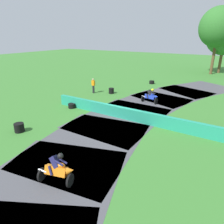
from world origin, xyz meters
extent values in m
plane|color=#38752D|center=(0.00, 0.00, 0.00)|extent=(120.00, 120.00, 0.00)
cube|color=#47474C|center=(3.60, 13.00, 0.00)|extent=(8.91, 9.80, 0.01)
cube|color=#47474C|center=(1.70, 8.88, 0.00)|extent=(8.12, 9.50, 0.01)
cube|color=#47474C|center=(0.49, 4.51, 0.00)|extent=(7.11, 8.95, 0.01)
cube|color=#47474C|center=(0.01, 0.00, 0.00)|extent=(5.92, 8.17, 0.01)
cube|color=#47474C|center=(0.26, -4.53, 0.00)|extent=(6.75, 8.73, 0.01)
cube|color=#47474C|center=(1.24, -8.96, 0.00)|extent=(7.82, 9.35, 0.01)
cube|color=#239375|center=(5.22, -0.14, 0.45)|extent=(23.05, 0.90, 0.90)
cylinder|color=black|center=(1.21, 4.67, 0.29)|extent=(0.18, 0.73, 0.73)
cylinder|color=black|center=(-0.18, 4.85, 0.29)|extent=(0.18, 0.73, 0.73)
cube|color=#1E38B2|center=(0.53, 4.84, 0.58)|extent=(1.04, 0.50, 0.46)
ellipsoid|color=#1E38B2|center=(0.71, 4.88, 0.83)|extent=(0.48, 0.38, 0.30)
cone|color=#1E38B2|center=(1.20, 4.78, 0.70)|extent=(0.42, 0.41, 0.47)
cylinder|color=#B2B2B7|center=(-0.09, 4.78, 0.53)|extent=(0.42, 0.17, 0.18)
cube|color=black|center=(0.46, 4.94, 0.95)|extent=(0.52, 0.44, 0.62)
sphere|color=yellow|center=(0.69, 4.98, 1.23)|extent=(0.26, 0.26, 0.26)
cylinder|color=black|center=(0.76, 5.08, 0.93)|extent=(0.43, 0.19, 0.24)
cylinder|color=black|center=(0.71, 4.74, 1.02)|extent=(0.43, 0.19, 0.24)
cylinder|color=black|center=(0.37, 5.04, 0.56)|extent=(0.27, 0.22, 0.42)
cylinder|color=black|center=(0.32, 4.69, 0.65)|extent=(0.27, 0.22, 0.42)
cylinder|color=black|center=(1.92, -7.97, 0.28)|extent=(0.28, 0.76, 0.77)
cylinder|color=black|center=(0.56, -8.32, 0.28)|extent=(0.28, 0.76, 0.77)
cube|color=orange|center=(1.22, -8.05, 0.57)|extent=(1.07, 0.64, 0.47)
ellipsoid|color=orange|center=(1.37, -7.92, 0.81)|extent=(0.51, 0.44, 0.32)
cone|color=orange|center=(1.86, -7.84, 0.68)|extent=(0.47, 0.47, 0.49)
cylinder|color=#B2B2B7|center=(0.67, -8.34, 0.53)|extent=(0.42, 0.19, 0.18)
cube|color=#1E1E4C|center=(1.11, -7.95, 0.92)|extent=(0.57, 0.43, 0.63)
sphere|color=black|center=(1.29, -7.80, 1.19)|extent=(0.26, 0.26, 0.26)
cylinder|color=#1E1E4C|center=(1.33, -7.70, 0.89)|extent=(0.44, 0.17, 0.25)
cylinder|color=#1E1E4C|center=(1.42, -8.03, 1.01)|extent=(0.44, 0.17, 0.25)
cylinder|color=#1E1E4C|center=(1.00, -7.92, 0.52)|extent=(0.31, 0.22, 0.42)
cylinder|color=#1E1E4C|center=(1.08, -8.25, 0.64)|extent=(0.31, 0.22, 0.42)
cylinder|color=black|center=(-2.22, 12.59, 0.10)|extent=(0.64, 0.64, 0.20)
cylinder|color=black|center=(-2.22, 12.59, 0.30)|extent=(0.64, 0.64, 0.20)
cylinder|color=black|center=(-4.32, 5.71, 0.10)|extent=(0.57, 0.57, 0.20)
cylinder|color=black|center=(-4.32, 5.71, 0.30)|extent=(0.57, 0.57, 0.20)
cylinder|color=black|center=(-4.32, 5.71, 0.50)|extent=(0.57, 0.57, 0.20)
cylinder|color=black|center=(-4.83, -0.21, 0.10)|extent=(0.64, 0.64, 0.20)
cylinder|color=black|center=(-4.83, -0.21, 0.30)|extent=(0.64, 0.64, 0.20)
cylinder|color=black|center=(-4.62, -5.70, 0.10)|extent=(0.64, 0.64, 0.20)
cylinder|color=black|center=(-4.62, -5.70, 0.30)|extent=(0.64, 0.64, 0.20)
cylinder|color=black|center=(-4.62, -5.70, 0.50)|extent=(0.64, 0.64, 0.20)
cylinder|color=#232328|center=(-6.12, 4.85, 0.43)|extent=(0.24, 0.24, 0.86)
cube|color=orange|center=(-6.12, 4.85, 1.14)|extent=(0.34, 0.22, 0.56)
sphere|color=tan|center=(-6.12, 4.85, 1.53)|extent=(0.20, 0.20, 0.20)
cylinder|color=brown|center=(4.48, 26.31, 1.75)|extent=(0.44, 0.44, 3.50)
cylinder|color=brown|center=(3.51, 24.42, 2.38)|extent=(0.44, 0.44, 4.75)
ellipsoid|color=#2D6B28|center=(3.51, 24.42, 7.19)|extent=(5.74, 5.74, 6.03)
camera|label=1|loc=(7.22, -13.26, 6.16)|focal=33.18mm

